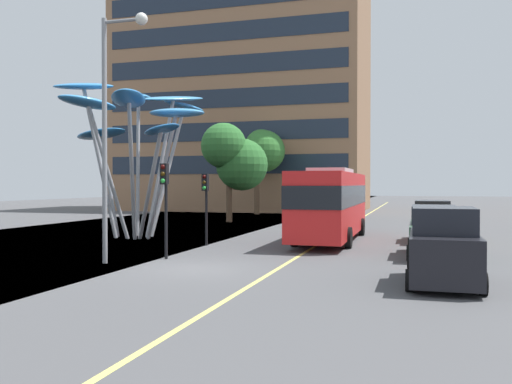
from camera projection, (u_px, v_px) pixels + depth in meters
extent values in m
cube|color=#4C4C4F|center=(196.00, 270.00, 18.66)|extent=(120.00, 240.00, 0.10)
cube|color=#E0D666|center=(272.00, 272.00, 17.89)|extent=(0.16, 144.00, 0.01)
cube|color=red|center=(331.00, 204.00, 27.83)|extent=(2.53, 11.07, 3.08)
cube|color=black|center=(331.00, 195.00, 27.83)|extent=(2.56, 11.19, 0.99)
cube|color=yellow|center=(344.00, 180.00, 33.07)|extent=(1.36, 0.11, 0.36)
cube|color=#B2B2B7|center=(331.00, 171.00, 27.81)|extent=(1.88, 3.88, 0.24)
cylinder|color=black|center=(362.00, 227.00, 30.80)|extent=(0.29, 0.96, 0.96)
cylinder|color=black|center=(318.00, 226.00, 31.49)|extent=(0.29, 0.96, 0.96)
cylinder|color=black|center=(348.00, 238.00, 24.59)|extent=(0.29, 0.96, 0.96)
cylinder|color=black|center=(294.00, 236.00, 25.28)|extent=(0.29, 0.96, 0.96)
cylinder|color=#9EA0A5|center=(162.00, 177.00, 28.35)|extent=(2.07, 0.66, 6.56)
ellipsoid|color=#4CA3E5|center=(176.00, 113.00, 27.84)|extent=(3.58, 2.38, 0.56)
cylinder|color=#9EA0A5|center=(161.00, 167.00, 30.04)|extent=(1.26, 1.55, 7.68)
ellipsoid|color=#4CA3E5|center=(174.00, 99.00, 30.45)|extent=(3.23, 3.68, 0.84)
cylinder|color=#9EA0A5|center=(168.00, 169.00, 31.03)|extent=(1.19, 2.60, 7.50)
ellipsoid|color=#388EDB|center=(184.00, 106.00, 31.97)|extent=(2.41, 3.25, 0.75)
cylinder|color=#9EA0A5|center=(138.00, 165.00, 30.96)|extent=(0.84, 1.48, 7.98)
ellipsoid|color=#4299E0|center=(138.00, 96.00, 31.57)|extent=(2.78, 3.69, 0.83)
cylinder|color=#9EA0A5|center=(109.00, 185.00, 30.40)|extent=(1.54, 0.66, 5.75)
ellipsoid|color=#388EDB|center=(101.00, 134.00, 30.74)|extent=(3.96, 2.60, 0.86)
cylinder|color=#9EA0A5|center=(100.00, 162.00, 29.18)|extent=(1.88, 0.75, 8.13)
ellipsoid|color=#388EDB|center=(83.00, 86.00, 29.11)|extent=(3.45, 2.13, 0.50)
cylinder|color=#9EA0A5|center=(108.00, 172.00, 28.18)|extent=(1.46, 2.09, 7.03)
ellipsoid|color=#4299E0|center=(88.00, 103.00, 27.42)|extent=(2.77, 3.28, 0.87)
cylinder|color=#9EA0A5|center=(132.00, 172.00, 27.45)|extent=(1.13, 2.37, 7.03)
ellipsoid|color=#388EDB|center=(129.00, 99.00, 26.26)|extent=(3.05, 4.44, 0.75)
cylinder|color=#9EA0A5|center=(150.00, 187.00, 27.45)|extent=(2.53, 2.30, 5.58)
ellipsoid|color=#2D7FD1|center=(161.00, 130.00, 26.12)|extent=(3.26, 3.09, 0.56)
cylinder|color=black|center=(166.00, 211.00, 21.06)|extent=(0.12, 0.12, 3.67)
cube|color=black|center=(164.00, 174.00, 20.91)|extent=(0.28, 0.24, 0.80)
sphere|color=#390706|center=(163.00, 167.00, 20.78)|extent=(0.18, 0.18, 0.18)
sphere|color=#3A2707|center=(163.00, 174.00, 20.78)|extent=(0.18, 0.18, 0.18)
sphere|color=green|center=(163.00, 181.00, 20.79)|extent=(0.18, 0.18, 0.18)
cylinder|color=black|center=(206.00, 210.00, 25.73)|extent=(0.12, 0.12, 3.37)
cube|color=black|center=(205.00, 182.00, 25.57)|extent=(0.28, 0.24, 0.80)
sphere|color=#390706|center=(204.00, 177.00, 25.44)|extent=(0.18, 0.18, 0.18)
sphere|color=#3A2707|center=(204.00, 182.00, 25.45)|extent=(0.18, 0.18, 0.18)
sphere|color=green|center=(204.00, 188.00, 25.45)|extent=(0.18, 0.18, 0.18)
cube|color=black|center=(444.00, 256.00, 15.60)|extent=(1.84, 3.98, 1.30)
cube|color=black|center=(444.00, 220.00, 15.59)|extent=(1.70, 2.19, 0.75)
cylinder|color=black|center=(474.00, 270.00, 16.53)|extent=(0.20, 0.60, 0.60)
cylinder|color=black|center=(410.00, 267.00, 17.06)|extent=(0.20, 0.60, 0.60)
cylinder|color=black|center=(483.00, 284.00, 14.17)|extent=(0.20, 0.60, 0.60)
cylinder|color=black|center=(409.00, 280.00, 14.69)|extent=(0.20, 0.60, 0.60)
cube|color=#2D5138|center=(434.00, 238.00, 21.70)|extent=(1.83, 4.58, 1.14)
cube|color=black|center=(434.00, 215.00, 21.68)|extent=(1.69, 2.52, 0.71)
cylinder|color=black|center=(456.00, 246.00, 22.81)|extent=(0.20, 0.60, 0.60)
cylinder|color=black|center=(410.00, 245.00, 23.33)|extent=(0.20, 0.60, 0.60)
cylinder|color=black|center=(461.00, 255.00, 20.08)|extent=(0.20, 0.60, 0.60)
cylinder|color=black|center=(409.00, 253.00, 20.60)|extent=(0.20, 0.60, 0.60)
cube|color=gold|center=(432.00, 226.00, 27.42)|extent=(1.78, 4.31, 1.23)
cube|color=black|center=(432.00, 207.00, 27.41)|extent=(1.64, 2.37, 0.66)
cylinder|color=black|center=(449.00, 234.00, 28.46)|extent=(0.20, 0.60, 0.60)
cylinder|color=black|center=(414.00, 233.00, 28.96)|extent=(0.20, 0.60, 0.60)
cylinder|color=black|center=(452.00, 239.00, 25.89)|extent=(0.20, 0.60, 0.60)
cylinder|color=black|center=(413.00, 238.00, 26.40)|extent=(0.20, 0.60, 0.60)
cylinder|color=gray|center=(105.00, 141.00, 19.91)|extent=(0.18, 0.18, 8.90)
cylinder|color=gray|center=(123.00, 21.00, 19.63)|extent=(1.51, 0.12, 0.12)
sphere|color=silver|center=(141.00, 19.00, 19.42)|extent=(0.44, 0.44, 0.44)
cylinder|color=brown|center=(229.00, 198.00, 41.68)|extent=(0.46, 0.46, 3.60)
sphere|color=#2D6B2D|center=(224.00, 146.00, 41.03)|extent=(3.42, 3.42, 3.42)
sphere|color=#2D6B2D|center=(241.00, 164.00, 42.13)|extent=(3.45, 3.45, 3.45)
sphere|color=#2D6B2D|center=(242.00, 165.00, 41.74)|extent=(3.97, 3.97, 3.97)
cylinder|color=brown|center=(257.00, 194.00, 52.37)|extent=(0.51, 0.51, 3.90)
sphere|color=#387A33|center=(264.00, 151.00, 51.59)|extent=(3.93, 3.93, 3.93)
sphere|color=#387A33|center=(258.00, 153.00, 53.13)|extent=(3.23, 3.23, 3.23)
sphere|color=#387A33|center=(261.00, 146.00, 52.24)|extent=(3.17, 3.17, 3.17)
sphere|color=#387A33|center=(258.00, 152.00, 52.68)|extent=(2.88, 2.88, 2.88)
cube|color=#936B4C|center=(245.00, 92.00, 62.67)|extent=(26.92, 15.06, 26.85)
cube|color=#1E2838|center=(223.00, 165.00, 55.55)|extent=(25.30, 0.08, 1.88)
cube|color=#1E2838|center=(223.00, 131.00, 55.50)|extent=(25.30, 0.08, 1.88)
cube|color=#1E2838|center=(223.00, 98.00, 55.46)|extent=(25.30, 0.08, 1.88)
cube|color=#1E2838|center=(223.00, 65.00, 55.41)|extent=(25.30, 0.08, 1.88)
cube|color=#1E2838|center=(223.00, 32.00, 55.36)|extent=(25.30, 0.08, 1.88)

